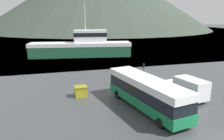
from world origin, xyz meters
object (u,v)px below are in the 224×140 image
object	(u,v)px
tour_bus	(146,92)
small_boat	(117,47)
storage_bin	(81,91)
delivery_van	(187,88)
fishing_boat	(82,46)

from	to	relation	value
tour_bus	small_boat	xyz separation A→B (m)	(9.89, 41.34, -1.40)
storage_bin	small_boat	distance (m)	39.42
tour_bus	storage_bin	bearing A→B (deg)	127.82
delivery_van	fishing_boat	size ratio (longest dim) A/B	0.24
fishing_boat	small_boat	bearing A→B (deg)	-38.44
tour_bus	storage_bin	size ratio (longest dim) A/B	7.73
tour_bus	small_boat	world-z (taller)	tour_bus
tour_bus	delivery_van	world-z (taller)	tour_bus
small_boat	tour_bus	bearing A→B (deg)	177.23
fishing_boat	tour_bus	bearing A→B (deg)	-167.93
fishing_boat	delivery_van	bearing A→B (deg)	-157.14
delivery_van	fishing_boat	bearing A→B (deg)	93.99
fishing_boat	small_boat	distance (m)	15.68
delivery_van	storage_bin	bearing A→B (deg)	151.69
storage_bin	small_boat	xyz separation A→B (m)	(15.57, 36.22, -0.26)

